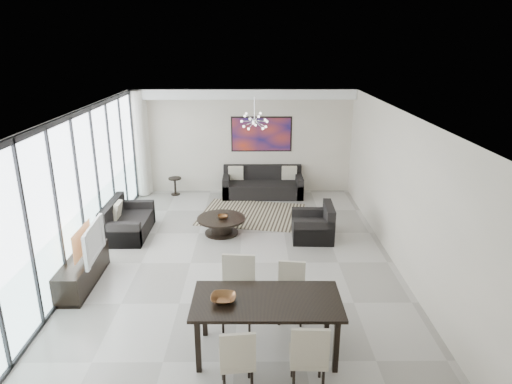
{
  "coord_description": "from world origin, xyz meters",
  "views": [
    {
      "loc": [
        0.25,
        -7.98,
        4.12
      ],
      "look_at": [
        0.32,
        0.62,
        1.25
      ],
      "focal_mm": 32.0,
      "sensor_mm": 36.0,
      "label": 1
    }
  ],
  "objects_px": {
    "tv_console": "(82,271)",
    "dining_table": "(267,305)",
    "sofa_main": "(263,186)",
    "television": "(88,241)",
    "coffee_table": "(221,225)"
  },
  "relations": [
    {
      "from": "tv_console",
      "to": "dining_table",
      "type": "xyz_separation_m",
      "value": [
        3.2,
        -1.89,
        0.49
      ]
    },
    {
      "from": "tv_console",
      "to": "dining_table",
      "type": "bearing_deg",
      "value": -30.63
    },
    {
      "from": "sofa_main",
      "to": "television",
      "type": "distance_m",
      "value": 5.79
    },
    {
      "from": "coffee_table",
      "to": "tv_console",
      "type": "xyz_separation_m",
      "value": [
        -2.31,
        -2.21,
        0.04
      ]
    },
    {
      "from": "coffee_table",
      "to": "tv_console",
      "type": "height_order",
      "value": "tv_console"
    },
    {
      "from": "coffee_table",
      "to": "television",
      "type": "relative_size",
      "value": 1.0
    },
    {
      "from": "coffee_table",
      "to": "television",
      "type": "height_order",
      "value": "television"
    },
    {
      "from": "television",
      "to": "dining_table",
      "type": "distance_m",
      "value": 3.59
    },
    {
      "from": "sofa_main",
      "to": "television",
      "type": "relative_size",
      "value": 2.03
    },
    {
      "from": "dining_table",
      "to": "sofa_main",
      "type": "bearing_deg",
      "value": 89.22
    },
    {
      "from": "television",
      "to": "dining_table",
      "type": "height_order",
      "value": "television"
    },
    {
      "from": "sofa_main",
      "to": "tv_console",
      "type": "relative_size",
      "value": 1.35
    },
    {
      "from": "television",
      "to": "dining_table",
      "type": "relative_size",
      "value": 0.54
    },
    {
      "from": "tv_console",
      "to": "sofa_main",
      "type": "bearing_deg",
      "value": 55.83
    },
    {
      "from": "dining_table",
      "to": "coffee_table",
      "type": "bearing_deg",
      "value": 102.18
    }
  ]
}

